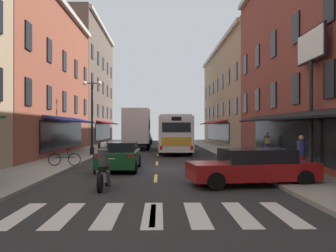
{
  "coord_description": "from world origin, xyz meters",
  "views": [
    {
      "loc": [
        0.17,
        -19.2,
        2.2
      ],
      "look_at": [
        0.81,
        9.32,
        2.26
      ],
      "focal_mm": 39.31,
      "sensor_mm": 36.0,
      "label": 1
    }
  ],
  "objects_px": {
    "transit_bus": "(174,133)",
    "pedestrian_near": "(267,145)",
    "sedan_far": "(253,167)",
    "box_truck": "(137,129)",
    "pedestrian_mid": "(301,155)",
    "sedan_mid": "(144,139)",
    "street_lamp_twin": "(92,114)",
    "billboard_sign": "(311,63)",
    "motorcycle_rider": "(104,169)",
    "bicycle_near": "(65,159)",
    "sedan_near": "(119,156)"
  },
  "relations": [
    {
      "from": "street_lamp_twin",
      "to": "bicycle_near",
      "type": "bearing_deg",
      "value": -90.21
    },
    {
      "from": "billboard_sign",
      "to": "street_lamp_twin",
      "type": "height_order",
      "value": "billboard_sign"
    },
    {
      "from": "box_truck",
      "to": "pedestrian_near",
      "type": "bearing_deg",
      "value": -56.31
    },
    {
      "from": "bicycle_near",
      "to": "street_lamp_twin",
      "type": "bearing_deg",
      "value": 89.79
    },
    {
      "from": "transit_bus",
      "to": "sedan_near",
      "type": "bearing_deg",
      "value": -103.97
    },
    {
      "from": "box_truck",
      "to": "sedan_mid",
      "type": "distance_m",
      "value": 10.92
    },
    {
      "from": "sedan_near",
      "to": "pedestrian_near",
      "type": "height_order",
      "value": "pedestrian_near"
    },
    {
      "from": "billboard_sign",
      "to": "sedan_near",
      "type": "distance_m",
      "value": 10.15
    },
    {
      "from": "pedestrian_near",
      "to": "sedan_mid",
      "type": "bearing_deg",
      "value": 119.1
    },
    {
      "from": "sedan_far",
      "to": "bicycle_near",
      "type": "xyz_separation_m",
      "value": [
        -8.55,
        5.83,
        -0.2
      ]
    },
    {
      "from": "billboard_sign",
      "to": "pedestrian_near",
      "type": "bearing_deg",
      "value": 91.86
    },
    {
      "from": "billboard_sign",
      "to": "sedan_mid",
      "type": "relative_size",
      "value": 1.49
    },
    {
      "from": "sedan_far",
      "to": "motorcycle_rider",
      "type": "distance_m",
      "value": 5.53
    },
    {
      "from": "box_truck",
      "to": "sedan_mid",
      "type": "xyz_separation_m",
      "value": [
        0.21,
        10.84,
        -1.32
      ]
    },
    {
      "from": "pedestrian_near",
      "to": "bicycle_near",
      "type": "bearing_deg",
      "value": -155.47
    },
    {
      "from": "motorcycle_rider",
      "to": "bicycle_near",
      "type": "bearing_deg",
      "value": 115.04
    },
    {
      "from": "transit_bus",
      "to": "street_lamp_twin",
      "type": "height_order",
      "value": "street_lamp_twin"
    },
    {
      "from": "motorcycle_rider",
      "to": "bicycle_near",
      "type": "distance_m",
      "value": 7.25
    },
    {
      "from": "sedan_far",
      "to": "street_lamp_twin",
      "type": "xyz_separation_m",
      "value": [
        -8.52,
        13.54,
        2.45
      ]
    },
    {
      "from": "box_truck",
      "to": "bicycle_near",
      "type": "relative_size",
      "value": 4.42
    },
    {
      "from": "sedan_far",
      "to": "motorcycle_rider",
      "type": "xyz_separation_m",
      "value": [
        -5.48,
        -0.74,
        0.01
      ]
    },
    {
      "from": "pedestrian_near",
      "to": "pedestrian_mid",
      "type": "height_order",
      "value": "pedestrian_near"
    },
    {
      "from": "transit_bus",
      "to": "sedan_far",
      "type": "height_order",
      "value": "transit_bus"
    },
    {
      "from": "sedan_mid",
      "to": "motorcycle_rider",
      "type": "distance_m",
      "value": 33.89
    },
    {
      "from": "sedan_mid",
      "to": "billboard_sign",
      "type": "bearing_deg",
      "value": -73.72
    },
    {
      "from": "billboard_sign",
      "to": "bicycle_near",
      "type": "xyz_separation_m",
      "value": [
        -11.92,
        3.03,
        -4.59
      ]
    },
    {
      "from": "billboard_sign",
      "to": "bicycle_near",
      "type": "relative_size",
      "value": 3.78
    },
    {
      "from": "box_truck",
      "to": "sedan_mid",
      "type": "height_order",
      "value": "box_truck"
    },
    {
      "from": "transit_bus",
      "to": "motorcycle_rider",
      "type": "height_order",
      "value": "transit_bus"
    },
    {
      "from": "sedan_mid",
      "to": "sedan_far",
      "type": "distance_m",
      "value": 33.61
    },
    {
      "from": "box_truck",
      "to": "pedestrian_mid",
      "type": "height_order",
      "value": "box_truck"
    },
    {
      "from": "sedan_near",
      "to": "sedan_far",
      "type": "height_order",
      "value": "sedan_near"
    },
    {
      "from": "street_lamp_twin",
      "to": "transit_bus",
      "type": "bearing_deg",
      "value": 36.13
    },
    {
      "from": "billboard_sign",
      "to": "motorcycle_rider",
      "type": "xyz_separation_m",
      "value": [
        -8.85,
        -3.54,
        -4.38
      ]
    },
    {
      "from": "billboard_sign",
      "to": "sedan_far",
      "type": "height_order",
      "value": "billboard_sign"
    },
    {
      "from": "motorcycle_rider",
      "to": "bicycle_near",
      "type": "relative_size",
      "value": 1.21
    },
    {
      "from": "sedan_mid",
      "to": "box_truck",
      "type": "bearing_deg",
      "value": -91.12
    },
    {
      "from": "sedan_near",
      "to": "pedestrian_near",
      "type": "distance_m",
      "value": 9.65
    },
    {
      "from": "sedan_far",
      "to": "pedestrian_mid",
      "type": "bearing_deg",
      "value": 34.89
    },
    {
      "from": "transit_bus",
      "to": "sedan_mid",
      "type": "xyz_separation_m",
      "value": [
        -3.22,
        15.05,
        -0.96
      ]
    },
    {
      "from": "pedestrian_near",
      "to": "pedestrian_mid",
      "type": "xyz_separation_m",
      "value": [
        -0.66,
        -7.25,
        -0.04
      ]
    },
    {
      "from": "transit_bus",
      "to": "sedan_near",
      "type": "height_order",
      "value": "transit_bus"
    },
    {
      "from": "transit_bus",
      "to": "pedestrian_mid",
      "type": "xyz_separation_m",
      "value": [
        4.79,
        -16.35,
        -0.63
      ]
    },
    {
      "from": "billboard_sign",
      "to": "sedan_far",
      "type": "bearing_deg",
      "value": -140.24
    },
    {
      "from": "box_truck",
      "to": "street_lamp_twin",
      "type": "height_order",
      "value": "street_lamp_twin"
    },
    {
      "from": "transit_bus",
      "to": "pedestrian_mid",
      "type": "height_order",
      "value": "transit_bus"
    },
    {
      "from": "sedan_far",
      "to": "pedestrian_near",
      "type": "distance_m",
      "value": 9.56
    },
    {
      "from": "box_truck",
      "to": "sedan_near",
      "type": "bearing_deg",
      "value": -89.51
    },
    {
      "from": "pedestrian_mid",
      "to": "street_lamp_twin",
      "type": "bearing_deg",
      "value": 76.72
    },
    {
      "from": "transit_bus",
      "to": "pedestrian_near",
      "type": "relative_size",
      "value": 6.48
    }
  ]
}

